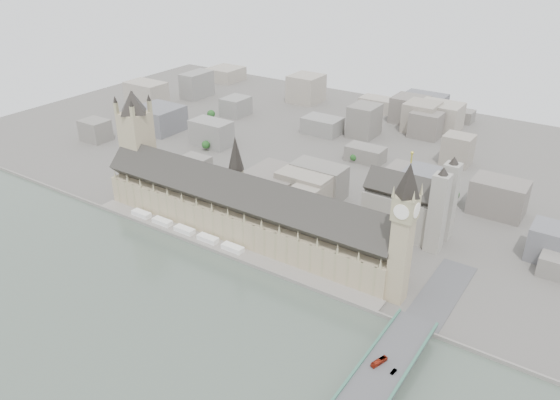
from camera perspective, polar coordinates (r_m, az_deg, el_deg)
The scene contains 15 objects.
ground at distance 436.03m, azimuth -5.41°, elevation -4.66°, with size 900.00×900.00×0.00m, color #595651.
river_thames at distance 351.27m, azimuth -23.15°, elevation -16.11°, with size 600.00×600.00×0.00m, color #4D5B50.
embankment_wall at distance 425.59m, azimuth -6.69°, elevation -5.35°, with size 600.00×1.50×3.00m, color gray.
river_terrace at distance 430.64m, azimuth -6.04°, elevation -4.97°, with size 270.00×15.00×2.00m, color gray.
terrace_tents at distance 452.93m, azimuth -9.95°, elevation -3.09°, with size 118.00×7.00×4.00m.
palace_of_westminster at distance 438.09m, azimuth -3.93°, elevation -1.01°, with size 265.00×40.73×55.44m.
elizabeth_tower at distance 353.03m, azimuth 12.81°, elevation -2.48°, with size 17.00×17.00×107.50m.
victoria_tower at distance 506.85m, azimuth -14.71°, elevation 6.15°, with size 30.00×30.00×100.00m.
central_tower at distance 433.03m, azimuth -4.63°, elevation 3.78°, with size 13.00×13.00×48.00m.
westminster_bridge at distance 307.04m, azimuth 8.98°, elevation -19.89°, with size 25.00×325.00×10.25m, color #474749.
westminster_abbey at distance 449.03m, azimuth 13.39°, elevation -0.66°, with size 68.00×36.00×64.00m.
city_skyline_inland at distance 617.56m, azimuth 8.93°, elevation 6.85°, with size 720.00×360.00×38.00m, color gray, non-canonical shape.
park_trees at distance 478.98m, azimuth -1.91°, elevation -0.43°, with size 110.00×30.00×15.00m, color #184519, non-canonical shape.
red_bus_north at distance 318.20m, azimuth 10.32°, elevation -16.28°, with size 2.60×11.10×3.09m, color #9E2512.
car_silver at distance 315.30m, azimuth 11.78°, elevation -17.13°, with size 1.63×4.68×1.54m, color gray.
Camera 1 is at (239.57, -284.71, 227.30)m, focal length 35.00 mm.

